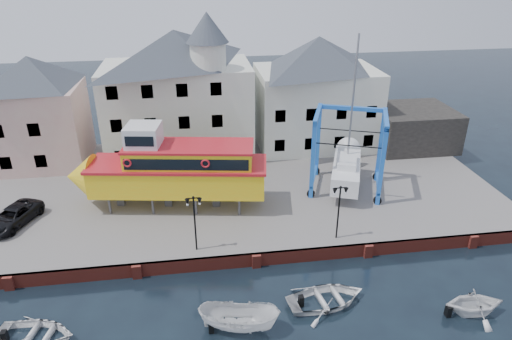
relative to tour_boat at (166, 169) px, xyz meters
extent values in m
plane|color=black|center=(6.02, -7.67, -4.25)|extent=(140.00, 140.00, 0.00)
cube|color=slate|center=(6.02, 3.33, -3.75)|extent=(44.00, 22.00, 1.00)
cube|color=maroon|center=(6.02, -7.55, -3.75)|extent=(44.00, 0.25, 1.00)
cube|color=maroon|center=(-9.98, -7.72, -3.75)|extent=(0.60, 0.36, 1.00)
cube|color=maroon|center=(-1.98, -7.72, -3.75)|extent=(0.60, 0.36, 1.00)
cube|color=maroon|center=(6.02, -7.72, -3.75)|extent=(0.60, 0.36, 1.00)
cube|color=maroon|center=(14.02, -7.72, -3.75)|extent=(0.60, 0.36, 1.00)
cube|color=maroon|center=(22.02, -7.72, -3.75)|extent=(0.60, 0.36, 1.00)
cube|color=beige|center=(-11.98, 10.33, 0.50)|extent=(8.00, 7.00, 7.50)
pyramid|color=#3C404A|center=(-11.98, 10.33, 5.65)|extent=(8.00, 7.00, 2.80)
cube|color=black|center=(-14.48, 6.87, -1.65)|extent=(1.00, 0.08, 1.20)
cube|color=black|center=(-11.48, 6.87, -1.65)|extent=(1.00, 0.08, 1.20)
cube|color=black|center=(-11.48, 6.87, 1.35)|extent=(1.00, 0.08, 1.20)
cube|color=silver|center=(1.02, 10.83, 1.25)|extent=(14.00, 8.00, 9.00)
pyramid|color=#3C404A|center=(1.02, 10.83, 7.35)|extent=(14.00, 8.00, 3.20)
cube|color=black|center=(-4.48, 6.87, -1.65)|extent=(1.00, 0.08, 1.20)
cube|color=black|center=(-1.48, 6.87, -1.65)|extent=(1.00, 0.08, 1.20)
cube|color=black|center=(1.52, 6.87, -1.65)|extent=(1.00, 0.08, 1.20)
cube|color=black|center=(4.52, 6.87, -1.65)|extent=(1.00, 0.08, 1.20)
cube|color=black|center=(-4.48, 6.87, 1.35)|extent=(1.00, 0.08, 1.20)
cube|color=black|center=(-1.48, 6.87, 1.35)|extent=(1.00, 0.08, 1.20)
cube|color=black|center=(1.52, 6.87, 1.35)|extent=(1.00, 0.08, 1.20)
cube|color=black|center=(4.52, 6.87, 1.35)|extent=(1.00, 0.08, 1.20)
cube|color=black|center=(-4.48, 6.87, 4.35)|extent=(1.00, 0.08, 1.20)
cube|color=black|center=(-1.48, 6.87, 4.35)|extent=(1.00, 0.08, 1.20)
cube|color=black|center=(1.52, 6.87, 4.35)|extent=(1.00, 0.08, 1.20)
cube|color=black|center=(4.52, 6.87, 4.35)|extent=(1.00, 0.08, 1.20)
cylinder|color=silver|center=(4.02, 8.43, 6.95)|extent=(3.20, 3.20, 2.40)
cone|color=#3C404A|center=(4.02, 8.43, 9.45)|extent=(3.80, 3.80, 2.60)
cube|color=silver|center=(15.02, 11.33, 0.75)|extent=(12.00, 8.00, 8.00)
pyramid|color=#3C404A|center=(15.02, 11.33, 6.35)|extent=(12.00, 8.00, 3.20)
cube|color=black|center=(10.52, 7.37, -1.65)|extent=(1.00, 0.08, 1.20)
cube|color=black|center=(13.52, 7.37, -1.65)|extent=(1.00, 0.08, 1.20)
cube|color=black|center=(16.52, 7.37, -1.65)|extent=(1.00, 0.08, 1.20)
cube|color=black|center=(19.52, 7.37, -1.65)|extent=(1.00, 0.08, 1.20)
cube|color=black|center=(10.52, 7.37, 1.35)|extent=(1.00, 0.08, 1.20)
cube|color=black|center=(13.52, 7.37, 1.35)|extent=(1.00, 0.08, 1.20)
cube|color=black|center=(16.52, 7.37, 1.35)|extent=(1.00, 0.08, 1.20)
cube|color=black|center=(19.52, 7.37, 1.35)|extent=(1.00, 0.08, 1.20)
cube|color=black|center=(25.02, 9.33, -1.25)|extent=(8.00, 7.00, 4.00)
cylinder|color=black|center=(2.02, -6.47, -1.25)|extent=(0.12, 0.12, 4.00)
cube|color=black|center=(2.02, -6.47, 0.80)|extent=(0.90, 0.06, 0.06)
sphere|color=black|center=(2.02, -6.47, 0.87)|extent=(0.16, 0.16, 0.16)
cone|color=black|center=(1.62, -6.47, 0.53)|extent=(0.32, 0.32, 0.45)
sphere|color=white|center=(1.62, -6.47, 0.35)|extent=(0.18, 0.18, 0.18)
cone|color=black|center=(2.42, -6.47, 0.53)|extent=(0.32, 0.32, 0.45)
sphere|color=white|center=(2.42, -6.47, 0.35)|extent=(0.18, 0.18, 0.18)
cylinder|color=black|center=(12.02, -6.47, -1.25)|extent=(0.12, 0.12, 4.00)
cube|color=black|center=(12.02, -6.47, 0.80)|extent=(0.90, 0.06, 0.06)
sphere|color=black|center=(12.02, -6.47, 0.87)|extent=(0.16, 0.16, 0.16)
cone|color=black|center=(11.62, -6.47, 0.53)|extent=(0.32, 0.32, 0.45)
sphere|color=white|center=(11.62, -6.47, 0.35)|extent=(0.18, 0.18, 0.18)
cone|color=black|center=(12.42, -6.47, 0.53)|extent=(0.32, 0.32, 0.45)
sphere|color=white|center=(12.42, -6.47, 0.35)|extent=(0.18, 0.18, 0.18)
cylinder|color=#59595E|center=(-4.55, -0.62, -2.52)|extent=(0.23, 0.23, 1.45)
cylinder|color=#59595E|center=(-4.11, 2.05, -2.52)|extent=(0.23, 0.23, 1.45)
cylinder|color=#59595E|center=(-1.21, -1.17, -2.52)|extent=(0.23, 0.23, 1.45)
cylinder|color=#59595E|center=(-0.77, 1.50, -2.52)|extent=(0.23, 0.23, 1.45)
cylinder|color=#59595E|center=(2.13, -1.72, -2.52)|extent=(0.23, 0.23, 1.45)
cylinder|color=#59595E|center=(2.57, 0.95, -2.52)|extent=(0.23, 0.23, 1.45)
cylinder|color=#59595E|center=(5.47, -2.27, -2.52)|extent=(0.23, 0.23, 1.45)
cylinder|color=#59595E|center=(5.91, 0.41, -2.52)|extent=(0.23, 0.23, 1.45)
cube|color=#59595E|center=(-3.85, 0.63, -2.52)|extent=(0.65, 0.57, 1.45)
cube|color=#59595E|center=(-0.04, 0.01, -2.52)|extent=(0.65, 0.57, 1.45)
cube|color=#59595E|center=(3.78, -0.62, -2.52)|extent=(0.65, 0.57, 1.45)
cube|color=yellow|center=(0.92, -0.15, -0.73)|extent=(13.95, 5.81, 2.13)
cone|color=yellow|center=(-6.81, 1.12, -0.73)|extent=(2.69, 3.97, 3.67)
cube|color=red|center=(0.92, -0.15, 0.43)|extent=(14.26, 6.01, 0.21)
cube|color=yellow|center=(1.87, -0.30, 1.10)|extent=(10.07, 4.81, 1.55)
cube|color=black|center=(1.60, -1.96, 1.15)|extent=(9.17, 1.56, 0.87)
cube|color=black|center=(2.14, 1.35, 1.15)|extent=(9.17, 1.56, 0.87)
cube|color=red|center=(1.87, -0.30, 1.96)|extent=(10.28, 4.93, 0.17)
cube|color=white|center=(-1.47, 0.24, 2.76)|extent=(2.89, 2.89, 1.76)
cube|color=black|center=(-1.68, -1.03, 2.83)|extent=(2.09, 0.40, 0.77)
torus|color=red|center=(-2.70, -1.30, 1.30)|extent=(0.69, 0.24, 0.68)
torus|color=red|center=(3.02, -2.24, 1.30)|extent=(0.69, 0.24, 0.68)
cube|color=#217AC7|center=(11.71, -0.36, 0.11)|extent=(0.43, 0.43, 6.72)
cylinder|color=black|center=(11.71, -0.36, -2.91)|extent=(0.71, 0.46, 0.67)
cube|color=#217AC7|center=(13.29, 3.82, 0.11)|extent=(0.43, 0.43, 6.72)
cylinder|color=black|center=(13.29, 3.82, -2.91)|extent=(0.71, 0.46, 0.67)
cube|color=#217AC7|center=(16.78, -2.27, 0.11)|extent=(0.43, 0.43, 6.72)
cylinder|color=black|center=(16.78, -2.27, -2.91)|extent=(0.71, 0.46, 0.67)
cube|color=#217AC7|center=(18.36, 1.90, 0.11)|extent=(0.43, 0.43, 6.72)
cylinder|color=black|center=(18.36, 1.90, -2.91)|extent=(0.71, 0.46, 0.67)
cube|color=#217AC7|center=(12.50, 1.73, 3.30)|extent=(2.01, 4.61, 0.47)
cube|color=#217AC7|center=(12.50, 1.73, -2.29)|extent=(1.92, 4.57, 0.20)
cube|color=#217AC7|center=(17.57, -0.19, 3.30)|extent=(2.01, 4.61, 0.47)
cube|color=#217AC7|center=(17.57, -0.19, -2.29)|extent=(1.92, 4.57, 0.20)
cube|color=#217AC7|center=(15.82, 2.86, 3.30)|extent=(5.50, 2.35, 0.34)
cube|color=white|center=(15.03, 0.77, -1.52)|extent=(4.61, 7.51, 1.54)
cone|color=white|center=(16.54, 4.77, -1.52)|extent=(2.61, 2.22, 2.21)
cube|color=#59595E|center=(15.03, 0.77, -2.62)|extent=(0.83, 1.70, 0.67)
cube|color=white|center=(14.86, 0.32, -0.46)|extent=(2.45, 3.24, 0.58)
cylinder|color=#99999E|center=(15.20, 1.22, 4.53)|extent=(0.21, 0.21, 10.55)
cube|color=black|center=(14.42, -0.84, 1.48)|extent=(4.87, 1.93, 0.05)
cube|color=black|center=(15.64, 2.39, 1.48)|extent=(4.87, 1.93, 0.05)
imported|color=black|center=(-11.52, -1.25, -2.57)|extent=(3.96, 5.37, 1.36)
imported|color=white|center=(4.20, -13.27, -4.25)|extent=(4.99, 2.92, 1.81)
imported|color=white|center=(9.76, -11.91, -4.25)|extent=(5.38, 4.20, 1.02)
imported|color=white|center=(18.18, -14.03, -4.25)|extent=(3.72, 3.26, 1.87)
imported|color=white|center=(-7.15, -12.32, -4.25)|extent=(4.97, 4.03, 0.91)
camera|label=1|loc=(2.32, -32.88, 15.35)|focal=32.00mm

